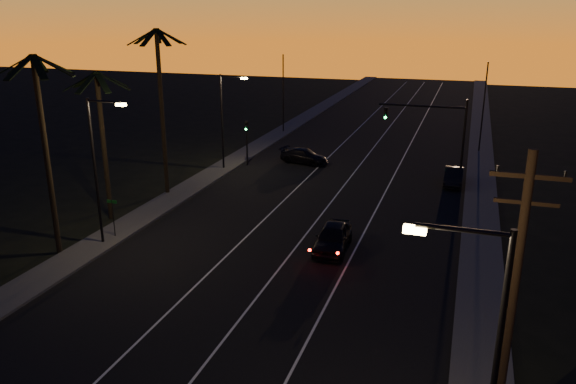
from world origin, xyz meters
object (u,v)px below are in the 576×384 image
(signal_mast, at_px, (435,125))
(cross_car, at_px, (304,156))
(right_car, at_px, (454,177))
(utility_pole, at_px, (513,297))
(lead_car, at_px, (333,237))

(signal_mast, bearing_deg, cross_car, 169.02)
(right_car, height_order, cross_car, right_car)
(utility_pole, height_order, lead_car, utility_pole)
(lead_car, bearing_deg, cross_car, 111.43)
(lead_car, distance_m, right_car, 17.19)
(signal_mast, bearing_deg, lead_car, -105.11)
(signal_mast, xyz_separation_m, right_car, (1.86, -0.46, -4.09))
(utility_pole, height_order, signal_mast, utility_pole)
(lead_car, xyz_separation_m, right_car, (6.31, 15.99, -0.10))
(utility_pole, height_order, right_car, utility_pole)
(signal_mast, bearing_deg, right_car, -13.81)
(signal_mast, bearing_deg, utility_pole, -81.53)
(signal_mast, relative_size, lead_car, 1.35)
(cross_car, bearing_deg, signal_mast, -10.98)
(cross_car, bearing_deg, lead_car, -68.57)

